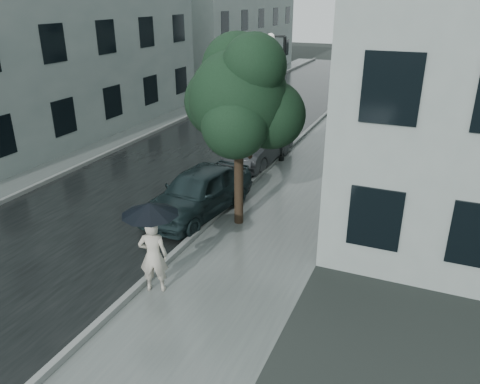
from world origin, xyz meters
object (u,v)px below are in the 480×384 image
at_px(street_tree, 240,97).
at_px(car_far, 259,146).
at_px(pedestrian, 153,256).
at_px(car_near, 199,191).
at_px(lamp_post, 279,91).

xyz_separation_m(street_tree, car_far, (-1.41, 5.30, -3.09)).
xyz_separation_m(pedestrian, car_near, (-1.00, 4.10, -0.16)).
relative_size(street_tree, car_far, 1.31).
relative_size(street_tree, lamp_post, 1.10).
relative_size(car_near, car_far, 1.03).
height_order(lamp_post, car_far, lamp_post).
bearing_deg(street_tree, pedestrian, -95.68).
distance_m(pedestrian, car_near, 4.23).
relative_size(pedestrian, lamp_post, 0.36).
xyz_separation_m(pedestrian, street_tree, (0.41, 4.11, 2.88)).
bearing_deg(car_far, street_tree, -72.51).
height_order(car_near, car_far, car_near).
bearing_deg(pedestrian, car_far, -105.81).
bearing_deg(lamp_post, car_far, -146.11).
distance_m(street_tree, car_far, 6.30).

